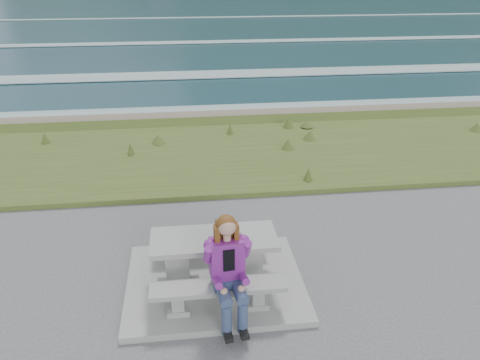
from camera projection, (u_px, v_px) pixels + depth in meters
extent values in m
cube|color=gray|center=(215.00, 283.00, 6.99)|extent=(2.60, 2.10, 0.10)
cube|color=gray|center=(178.00, 280.00, 6.89)|extent=(0.62, 0.12, 0.08)
cube|color=gray|center=(177.00, 264.00, 6.76)|extent=(0.34, 0.09, 0.51)
cube|color=gray|center=(176.00, 247.00, 6.64)|extent=(0.62, 0.12, 0.08)
cube|color=gray|center=(251.00, 275.00, 7.01)|extent=(0.62, 0.12, 0.08)
cube|color=gray|center=(251.00, 259.00, 6.88)|extent=(0.34, 0.09, 0.51)
cube|color=gray|center=(251.00, 242.00, 6.75)|extent=(0.62, 0.12, 0.08)
cube|color=gray|center=(214.00, 239.00, 6.66)|extent=(1.80, 0.75, 0.08)
cube|color=gray|center=(179.00, 313.00, 6.26)|extent=(0.30, 0.12, 0.08)
cube|color=gray|center=(178.00, 304.00, 6.20)|extent=(0.17, 0.09, 0.22)
cube|color=gray|center=(177.00, 295.00, 6.13)|extent=(0.30, 0.12, 0.08)
cube|color=gray|center=(258.00, 306.00, 6.38)|extent=(0.30, 0.12, 0.08)
cube|color=gray|center=(258.00, 297.00, 6.31)|extent=(0.17, 0.09, 0.22)
cube|color=gray|center=(258.00, 288.00, 6.25)|extent=(0.30, 0.12, 0.08)
cube|color=gray|center=(218.00, 287.00, 6.16)|extent=(1.80, 0.35, 0.07)
cube|color=gray|center=(178.00, 254.00, 7.52)|extent=(0.30, 0.12, 0.08)
cube|color=gray|center=(178.00, 246.00, 7.45)|extent=(0.17, 0.09, 0.22)
cube|color=gray|center=(177.00, 238.00, 7.39)|extent=(0.30, 0.12, 0.08)
cube|color=gray|center=(245.00, 249.00, 7.63)|extent=(0.30, 0.12, 0.08)
cube|color=gray|center=(245.00, 241.00, 7.57)|extent=(0.17, 0.09, 0.22)
cube|color=gray|center=(245.00, 233.00, 7.51)|extent=(0.30, 0.12, 0.08)
cube|color=gray|center=(211.00, 231.00, 7.41)|extent=(1.80, 0.35, 0.07)
cube|color=#365A21|center=(200.00, 158.00, 11.49)|extent=(160.00, 4.50, 0.22)
cube|color=#615748|center=(196.00, 121.00, 14.10)|extent=(160.00, 0.80, 2.20)
cube|color=silver|center=(193.00, 116.00, 20.31)|extent=(220.00, 3.00, 0.06)
cube|color=silver|center=(189.00, 75.00, 27.49)|extent=(220.00, 2.00, 0.06)
cube|color=silver|center=(185.00, 42.00, 38.26)|extent=(220.00, 1.40, 0.06)
cube|color=silver|center=(183.00, 18.00, 54.41)|extent=(220.00, 1.00, 0.06)
cube|color=navy|center=(231.00, 305.00, 6.03)|extent=(0.47, 0.78, 0.57)
cube|color=#83238E|center=(227.00, 258.00, 6.00)|extent=(0.46, 0.29, 0.56)
sphere|color=tan|center=(227.00, 226.00, 5.78)|extent=(0.24, 0.24, 0.24)
sphere|color=#552E13|center=(226.00, 225.00, 5.80)|extent=(0.26, 0.26, 0.26)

